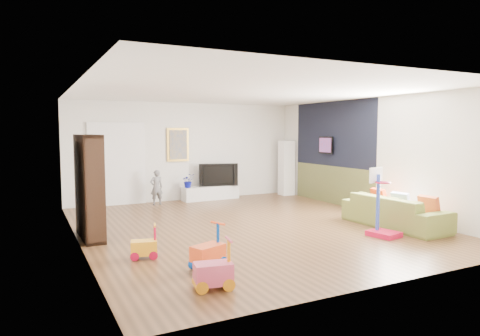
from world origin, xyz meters
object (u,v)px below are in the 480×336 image
sofa (395,211)px  basketball_hoop (385,202)px  bookshelf (89,187)px  media_console (211,193)px

sofa → basketball_hoop: basketball_hoop is taller
bookshelf → sofa: bookshelf is taller
media_console → basketball_hoop: size_ratio=1.29×
media_console → bookshelf: (-3.62, -3.03, 0.74)m
bookshelf → sofa: (5.59, -1.82, -0.61)m
media_console → basketball_hoop: bearing=-80.8°
basketball_hoop → media_console: bearing=91.2°
sofa → media_console: bearing=20.1°
sofa → bookshelf: bearing=70.0°
bookshelf → basketball_hoop: bookshelf is taller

